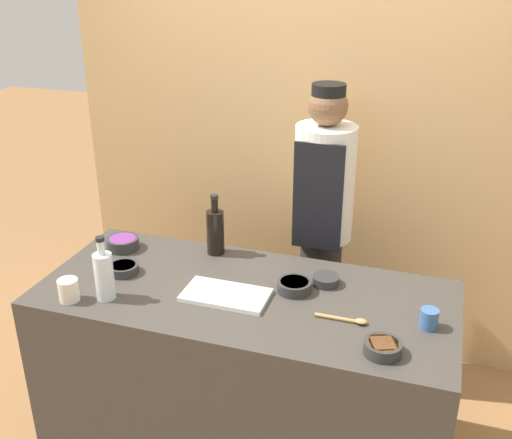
{
  "coord_description": "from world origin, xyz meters",
  "views": [
    {
      "loc": [
        0.75,
        -2.14,
        2.24
      ],
      "look_at": [
        0.0,
        0.16,
        1.16
      ],
      "focal_mm": 42.0,
      "sensor_mm": 36.0,
      "label": 1
    }
  ],
  "objects_px": {
    "cup_cream": "(69,290)",
    "chef_center": "(322,226)",
    "sauce_bowl_purple": "(123,243)",
    "cup_blue": "(429,319)",
    "wooden_spoon": "(346,319)",
    "bottle_soy": "(215,231)",
    "sauce_bowl_yellow": "(123,268)",
    "sauce_bowl_brown": "(383,347)",
    "sauce_bowl_red": "(326,280)",
    "bottle_clear": "(104,275)",
    "sauce_bowl_orange": "(294,286)",
    "cutting_board": "(226,295)"
  },
  "relations": [
    {
      "from": "cutting_board",
      "to": "cup_blue",
      "type": "distance_m",
      "value": 0.84
    },
    {
      "from": "sauce_bowl_purple",
      "to": "cup_blue",
      "type": "xyz_separation_m",
      "value": [
        1.5,
        -0.24,
        0.01
      ]
    },
    {
      "from": "sauce_bowl_orange",
      "to": "sauce_bowl_purple",
      "type": "relative_size",
      "value": 0.94
    },
    {
      "from": "cup_blue",
      "to": "wooden_spoon",
      "type": "height_order",
      "value": "cup_blue"
    },
    {
      "from": "cutting_board",
      "to": "wooden_spoon",
      "type": "bearing_deg",
      "value": -2.71
    },
    {
      "from": "sauce_bowl_yellow",
      "to": "bottle_clear",
      "type": "bearing_deg",
      "value": -79.28
    },
    {
      "from": "sauce_bowl_purple",
      "to": "cutting_board",
      "type": "distance_m",
      "value": 0.71
    },
    {
      "from": "sauce_bowl_red",
      "to": "bottle_clear",
      "type": "distance_m",
      "value": 0.97
    },
    {
      "from": "cup_blue",
      "to": "wooden_spoon",
      "type": "xyz_separation_m",
      "value": [
        -0.32,
        -0.06,
        -0.03
      ]
    },
    {
      "from": "sauce_bowl_yellow",
      "to": "chef_center",
      "type": "height_order",
      "value": "chef_center"
    },
    {
      "from": "sauce_bowl_red",
      "to": "cup_blue",
      "type": "bearing_deg",
      "value": -24.7
    },
    {
      "from": "sauce_bowl_purple",
      "to": "wooden_spoon",
      "type": "bearing_deg",
      "value": -14.24
    },
    {
      "from": "cup_cream",
      "to": "wooden_spoon",
      "type": "distance_m",
      "value": 1.17
    },
    {
      "from": "bottle_clear",
      "to": "sauce_bowl_orange",
      "type": "bearing_deg",
      "value": 22.11
    },
    {
      "from": "sauce_bowl_brown",
      "to": "bottle_soy",
      "type": "xyz_separation_m",
      "value": [
        -0.89,
        0.57,
        0.09
      ]
    },
    {
      "from": "bottle_soy",
      "to": "sauce_bowl_brown",
      "type": "bearing_deg",
      "value": -32.68
    },
    {
      "from": "wooden_spoon",
      "to": "sauce_bowl_purple",
      "type": "bearing_deg",
      "value": 165.76
    },
    {
      "from": "cup_cream",
      "to": "sauce_bowl_red",
      "type": "bearing_deg",
      "value": 25.22
    },
    {
      "from": "bottle_soy",
      "to": "wooden_spoon",
      "type": "distance_m",
      "value": 0.84
    },
    {
      "from": "sauce_bowl_red",
      "to": "chef_center",
      "type": "bearing_deg",
      "value": 104.2
    },
    {
      "from": "cup_blue",
      "to": "bottle_clear",
      "type": "bearing_deg",
      "value": -171.51
    },
    {
      "from": "cutting_board",
      "to": "bottle_clear",
      "type": "height_order",
      "value": "bottle_clear"
    },
    {
      "from": "sauce_bowl_red",
      "to": "cup_blue",
      "type": "xyz_separation_m",
      "value": [
        0.46,
        -0.21,
        0.02
      ]
    },
    {
      "from": "sauce_bowl_orange",
      "to": "wooden_spoon",
      "type": "bearing_deg",
      "value": -32.63
    },
    {
      "from": "bottle_soy",
      "to": "cup_blue",
      "type": "distance_m",
      "value": 1.1
    },
    {
      "from": "sauce_bowl_brown",
      "to": "cup_blue",
      "type": "relative_size",
      "value": 1.73
    },
    {
      "from": "sauce_bowl_red",
      "to": "bottle_soy",
      "type": "height_order",
      "value": "bottle_soy"
    },
    {
      "from": "chef_center",
      "to": "sauce_bowl_purple",
      "type": "bearing_deg",
      "value": -150.75
    },
    {
      "from": "sauce_bowl_red",
      "to": "wooden_spoon",
      "type": "xyz_separation_m",
      "value": [
        0.14,
        -0.27,
        -0.01
      ]
    },
    {
      "from": "sauce_bowl_purple",
      "to": "cup_cream",
      "type": "relative_size",
      "value": 1.61
    },
    {
      "from": "chef_center",
      "to": "cutting_board",
      "type": "bearing_deg",
      "value": -107.68
    },
    {
      "from": "cup_blue",
      "to": "chef_center",
      "type": "relative_size",
      "value": 0.05
    },
    {
      "from": "sauce_bowl_yellow",
      "to": "wooden_spoon",
      "type": "height_order",
      "value": "sauce_bowl_yellow"
    },
    {
      "from": "sauce_bowl_yellow",
      "to": "sauce_bowl_orange",
      "type": "bearing_deg",
      "value": 6.33
    },
    {
      "from": "cup_cream",
      "to": "chef_center",
      "type": "relative_size",
      "value": 0.06
    },
    {
      "from": "sauce_bowl_red",
      "to": "chef_center",
      "type": "height_order",
      "value": "chef_center"
    },
    {
      "from": "sauce_bowl_brown",
      "to": "cup_cream",
      "type": "relative_size",
      "value": 1.44
    },
    {
      "from": "sauce_bowl_red",
      "to": "wooden_spoon",
      "type": "distance_m",
      "value": 0.3
    },
    {
      "from": "bottle_soy",
      "to": "bottle_clear",
      "type": "bearing_deg",
      "value": -118.11
    },
    {
      "from": "sauce_bowl_orange",
      "to": "bottle_clear",
      "type": "relative_size",
      "value": 0.52
    },
    {
      "from": "sauce_bowl_orange",
      "to": "sauce_bowl_yellow",
      "type": "height_order",
      "value": "sauce_bowl_orange"
    },
    {
      "from": "sauce_bowl_red",
      "to": "wooden_spoon",
      "type": "height_order",
      "value": "sauce_bowl_red"
    },
    {
      "from": "sauce_bowl_purple",
      "to": "bottle_soy",
      "type": "distance_m",
      "value": 0.48
    },
    {
      "from": "cup_blue",
      "to": "chef_center",
      "type": "height_order",
      "value": "chef_center"
    },
    {
      "from": "sauce_bowl_brown",
      "to": "bottle_soy",
      "type": "bearing_deg",
      "value": 147.32
    },
    {
      "from": "sauce_bowl_red",
      "to": "sauce_bowl_orange",
      "type": "height_order",
      "value": "sauce_bowl_orange"
    },
    {
      "from": "bottle_soy",
      "to": "cup_blue",
      "type": "relative_size",
      "value": 3.73
    },
    {
      "from": "sauce_bowl_red",
      "to": "sauce_bowl_purple",
      "type": "height_order",
      "value": "sauce_bowl_purple"
    },
    {
      "from": "bottle_soy",
      "to": "chef_center",
      "type": "height_order",
      "value": "chef_center"
    },
    {
      "from": "sauce_bowl_yellow",
      "to": "sauce_bowl_brown",
      "type": "xyz_separation_m",
      "value": [
        1.22,
        -0.25,
        0.0
      ]
    }
  ]
}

